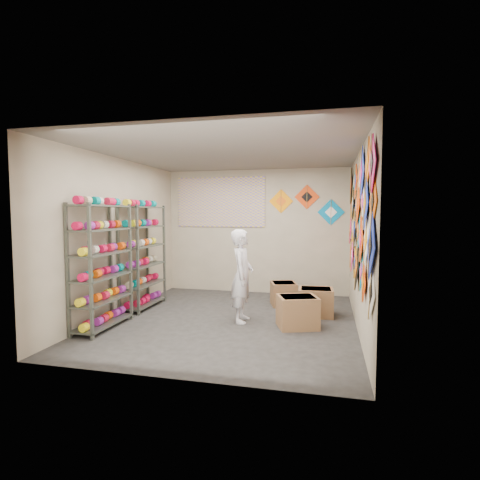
% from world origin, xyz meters
% --- Properties ---
extents(ground, '(4.50, 4.50, 0.00)m').
position_xyz_m(ground, '(0.00, 0.00, 0.00)').
color(ground, black).
extents(room_walls, '(4.50, 4.50, 4.50)m').
position_xyz_m(room_walls, '(0.00, 0.00, 1.64)').
color(room_walls, tan).
rests_on(room_walls, ground).
extents(shelf_rack_front, '(0.40, 1.10, 1.90)m').
position_xyz_m(shelf_rack_front, '(-1.78, -0.85, 0.95)').
color(shelf_rack_front, '#4C5147').
rests_on(shelf_rack_front, ground).
extents(shelf_rack_back, '(0.40, 1.10, 1.90)m').
position_xyz_m(shelf_rack_back, '(-1.78, 0.45, 0.95)').
color(shelf_rack_back, '#4C5147').
rests_on(shelf_rack_back, ground).
extents(string_spools, '(0.12, 2.36, 0.12)m').
position_xyz_m(string_spools, '(-1.78, -0.20, 1.05)').
color(string_spools, '#E00B3F').
rests_on(string_spools, ground).
extents(kite_wall_display, '(0.06, 4.36, 2.06)m').
position_xyz_m(kite_wall_display, '(1.98, -0.03, 1.67)').
color(kite_wall_display, white).
rests_on(kite_wall_display, room_walls).
extents(back_wall_kites, '(1.59, 0.02, 0.86)m').
position_xyz_m(back_wall_kites, '(1.11, 2.24, 1.95)').
color(back_wall_kites, '#FF8D00').
rests_on(back_wall_kites, room_walls).
extents(poster, '(2.00, 0.01, 1.10)m').
position_xyz_m(poster, '(-0.80, 2.23, 2.00)').
color(poster, '#7254B7').
rests_on(poster, room_walls).
extents(shopkeeper, '(0.58, 0.42, 1.50)m').
position_xyz_m(shopkeeper, '(0.21, -0.02, 0.75)').
color(shopkeeper, silver).
rests_on(shopkeeper, ground).
extents(carton_a, '(0.71, 0.65, 0.48)m').
position_xyz_m(carton_a, '(1.11, -0.14, 0.24)').
color(carton_a, brown).
rests_on(carton_a, ground).
extents(carton_b, '(0.60, 0.50, 0.47)m').
position_xyz_m(carton_b, '(1.36, 0.60, 0.24)').
color(carton_b, brown).
rests_on(carton_b, ground).
extents(carton_c, '(0.58, 0.61, 0.44)m').
position_xyz_m(carton_c, '(0.74, 1.20, 0.22)').
color(carton_c, brown).
rests_on(carton_c, ground).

